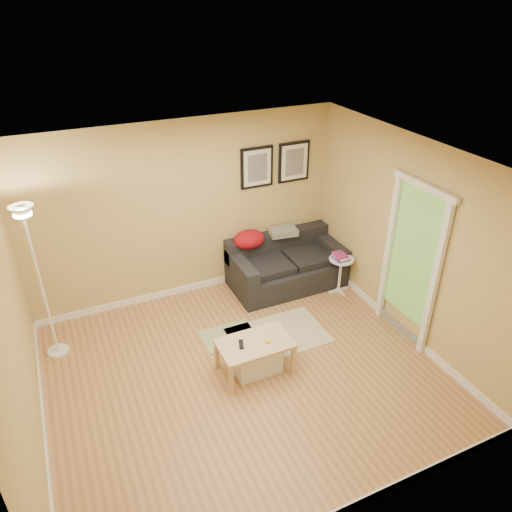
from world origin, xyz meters
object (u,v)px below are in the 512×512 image
object	(u,v)px
sofa	(287,263)
storage_bin	(256,358)
book_stack	(340,256)
side_table	(340,275)
coffee_table	(255,356)
floor_lamp	(42,289)

from	to	relation	value
sofa	storage_bin	distance (m)	1.97
sofa	book_stack	bearing A→B (deg)	-37.79
sofa	side_table	xyz separation A→B (m)	(0.64, -0.50, -0.09)
coffee_table	book_stack	size ratio (longest dim) A/B	3.42
sofa	coffee_table	bearing A→B (deg)	-128.79
storage_bin	side_table	size ratio (longest dim) A/B	1.01
storage_bin	side_table	distance (m)	2.13
book_stack	side_table	bearing A→B (deg)	-50.08
sofa	storage_bin	world-z (taller)	sofa
book_stack	coffee_table	bearing A→B (deg)	-162.99
coffee_table	floor_lamp	size ratio (longest dim) A/B	0.43
coffee_table	floor_lamp	world-z (taller)	floor_lamp
coffee_table	storage_bin	distance (m)	0.05
side_table	book_stack	size ratio (longest dim) A/B	2.23
sofa	book_stack	size ratio (longest dim) A/B	6.74
side_table	floor_lamp	xyz separation A→B (m)	(-4.02, 0.30, 0.68)
book_stack	storage_bin	bearing A→B (deg)	-163.18
sofa	coffee_table	world-z (taller)	sofa
side_table	sofa	bearing A→B (deg)	142.22
storage_bin	floor_lamp	bearing A→B (deg)	148.35
sofa	floor_lamp	size ratio (longest dim) A/B	0.84
storage_bin	book_stack	world-z (taller)	book_stack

